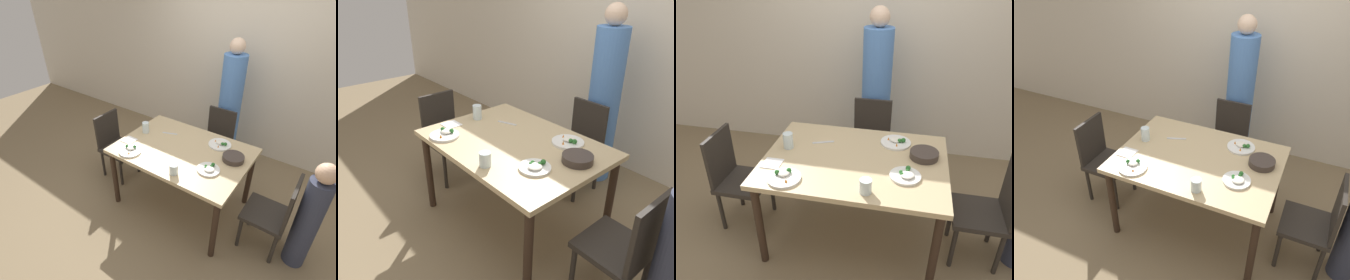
# 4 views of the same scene
# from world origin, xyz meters

# --- Properties ---
(ground_plane) EXTENTS (10.00, 10.00, 0.00)m
(ground_plane) POSITION_xyz_m (0.00, 0.00, 0.00)
(ground_plane) COLOR #847051
(wall_back) EXTENTS (10.00, 0.06, 2.70)m
(wall_back) POSITION_xyz_m (0.00, 1.57, 1.35)
(wall_back) COLOR beige
(wall_back) RESTS_ON ground_plane
(dining_table) EXTENTS (1.39, 1.00, 0.77)m
(dining_table) POSITION_xyz_m (0.00, 0.00, 0.69)
(dining_table) COLOR tan
(dining_table) RESTS_ON ground_plane
(chair_adult_spot) EXTENTS (0.40, 0.40, 0.88)m
(chair_adult_spot) POSITION_xyz_m (0.01, 0.84, 0.47)
(chair_adult_spot) COLOR #2D2823
(chair_adult_spot) RESTS_ON ground_plane
(chair_child_spot) EXTENTS (0.40, 0.40, 0.88)m
(chair_child_spot) POSITION_xyz_m (1.04, -0.02, 0.47)
(chair_child_spot) COLOR #2D2823
(chair_child_spot) RESTS_ON ground_plane
(chair_empty_left) EXTENTS (0.40, 0.40, 0.88)m
(chair_empty_left) POSITION_xyz_m (-1.04, -0.03, 0.47)
(chair_empty_left) COLOR #2D2823
(chair_empty_left) RESTS_ON ground_plane
(person_adult) EXTENTS (0.30, 0.30, 1.73)m
(person_adult) POSITION_xyz_m (0.01, 1.16, 0.81)
(person_adult) COLOR #5184D1
(person_adult) RESTS_ON ground_plane
(person_child) EXTENTS (0.20, 0.20, 1.16)m
(person_child) POSITION_xyz_m (1.31, -0.02, 0.56)
(person_child) COLOR #33384C
(person_child) RESTS_ON ground_plane
(bowl_curry) EXTENTS (0.22, 0.22, 0.05)m
(bowl_curry) POSITION_xyz_m (0.52, 0.13, 0.80)
(bowl_curry) COLOR #3D332D
(bowl_curry) RESTS_ON dining_table
(plate_rice_adult) EXTENTS (0.22, 0.22, 0.05)m
(plate_rice_adult) POSITION_xyz_m (0.39, -0.16, 0.79)
(plate_rice_adult) COLOR white
(plate_rice_adult) RESTS_ON dining_table
(plate_rice_child) EXTENTS (0.25, 0.25, 0.06)m
(plate_rice_child) POSITION_xyz_m (0.29, 0.30, 0.79)
(plate_rice_child) COLOR white
(plate_rice_child) RESTS_ON dining_table
(plate_noodles) EXTENTS (0.24, 0.24, 0.06)m
(plate_noodles) POSITION_xyz_m (-0.44, -0.36, 0.79)
(plate_noodles) COLOR white
(plate_noodles) RESTS_ON dining_table
(glass_water_tall) EXTENTS (0.08, 0.08, 0.13)m
(glass_water_tall) POSITION_xyz_m (-0.55, 0.05, 0.84)
(glass_water_tall) COLOR silver
(glass_water_tall) RESTS_ON dining_table
(glass_water_short) EXTENTS (0.08, 0.08, 0.10)m
(glass_water_short) POSITION_xyz_m (0.14, -0.39, 0.82)
(glass_water_short) COLOR silver
(glass_water_short) RESTS_ON dining_table
(napkin_folded) EXTENTS (0.14, 0.14, 0.01)m
(napkin_folded) POSITION_xyz_m (-0.59, -0.20, 0.78)
(napkin_folded) COLOR white
(napkin_folded) RESTS_ON dining_table
(fork_steel) EXTENTS (0.18, 0.08, 0.01)m
(fork_steel) POSITION_xyz_m (-0.30, 0.19, 0.78)
(fork_steel) COLOR silver
(fork_steel) RESTS_ON dining_table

